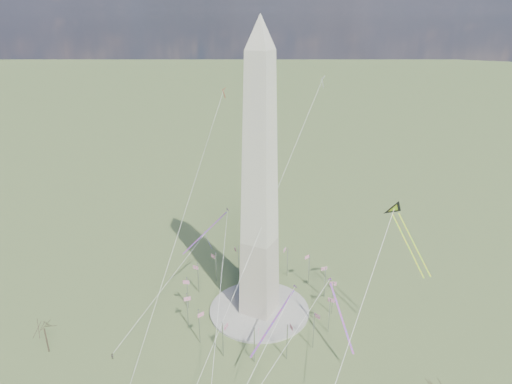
% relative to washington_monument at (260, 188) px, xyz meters
% --- Properties ---
extents(ground, '(2000.00, 2000.00, 0.00)m').
position_rel_washington_monument_xyz_m(ground, '(0.00, 0.00, -47.95)').
color(ground, '#485F2F').
rests_on(ground, ground).
extents(plaza, '(36.00, 36.00, 0.80)m').
position_rel_washington_monument_xyz_m(plaza, '(0.00, 0.00, -47.55)').
color(plaza, '#9F9D91').
rests_on(plaza, ground).
extents(washington_monument, '(15.56, 15.56, 100.00)m').
position_rel_washington_monument_xyz_m(washington_monument, '(0.00, 0.00, 0.00)').
color(washington_monument, '#B6AC98').
rests_on(washington_monument, plaza).
extents(flagpole_ring, '(54.40, 54.40, 13.00)m').
position_rel_washington_monument_xyz_m(flagpole_ring, '(-0.00, -0.00, -40.68)').
color(flagpole_ring, silver).
rests_on(flagpole_ring, ground).
extents(tree_far, '(7.63, 7.63, 13.36)m').
position_rel_washington_monument_xyz_m(tree_far, '(-51.09, -48.97, -38.44)').
color(tree_far, '#49402C').
rests_on(tree_far, ground).
extents(person_west, '(1.03, 0.86, 1.90)m').
position_rel_washington_monument_xyz_m(person_west, '(-30.56, -42.36, -47.00)').
color(person_west, gray).
rests_on(person_west, ground).
extents(kite_delta_black, '(18.56, 18.45, 17.56)m').
position_rel_washington_monument_xyz_m(kite_delta_black, '(41.45, 13.36, -5.88)').
color(kite_delta_black, black).
rests_on(kite_delta_black, ground).
extents(kite_diamond_purple, '(2.01, 3.18, 9.89)m').
position_rel_washington_monument_xyz_m(kite_diamond_purple, '(-24.87, 6.19, -24.67)').
color(kite_diamond_purple, '#471974').
rests_on(kite_diamond_purple, ground).
extents(kite_streamer_left, '(6.47, 20.36, 14.24)m').
position_rel_washington_monument_xyz_m(kite_streamer_left, '(17.07, -21.50, -28.31)').
color(kite_streamer_left, '#DA2243').
rests_on(kite_streamer_left, ground).
extents(kite_streamer_mid, '(10.36, 17.68, 13.38)m').
position_rel_washington_monument_xyz_m(kite_streamer_mid, '(-20.07, 1.79, -18.84)').
color(kite_streamer_mid, '#DA2243').
rests_on(kite_streamer_mid, ground).
extents(kite_streamer_right, '(14.35, 16.67, 14.26)m').
position_rel_washington_monument_xyz_m(kite_streamer_right, '(29.79, -4.96, -32.72)').
color(kite_streamer_right, '#DA2243').
rests_on(kite_streamer_right, ground).
extents(kite_small_red, '(1.14, 1.92, 4.56)m').
position_rel_washington_monument_xyz_m(kite_small_red, '(-34.84, 38.21, 23.12)').
color(kite_small_red, red).
rests_on(kite_small_red, ground).
extents(kite_small_white, '(1.34, 1.96, 4.87)m').
position_rel_washington_monument_xyz_m(kite_small_white, '(4.06, 46.83, 28.92)').
color(kite_small_white, white).
rests_on(kite_small_white, ground).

